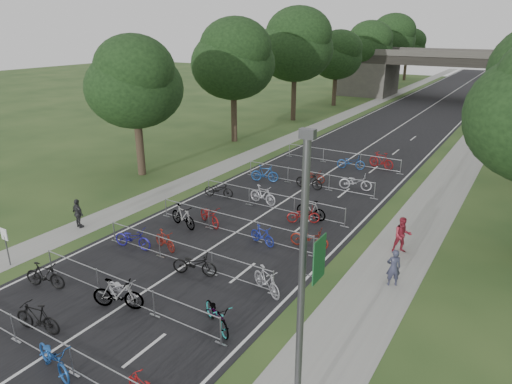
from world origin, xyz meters
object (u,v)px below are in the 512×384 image
park_sign (5,240)px  pedestrian_b (402,235)px  pedestrian_c (78,214)px  bike_1 (37,318)px  overpass_bridge (445,75)px  lamppost (303,289)px  bike_2 (54,358)px  pedestrian_a (394,268)px

park_sign → pedestrian_b: (14.78, 10.66, -0.38)m
park_sign → pedestrian_c: 4.48m
park_sign → bike_1: 5.97m
pedestrian_c → overpass_bridge: bearing=-88.7°
bike_1 → pedestrian_b: bearing=132.5°
overpass_bridge → park_sign: bearing=-96.3°
lamppost → bike_2: size_ratio=3.94×
park_sign → pedestrian_b: bearing=35.8°
bike_2 → bike_1: bearing=78.7°
overpass_bridge → park_sign: 62.41m
bike_1 → bike_2: 2.49m
overpass_bridge → lamppost: size_ratio=3.78×
lamppost → park_sign: lamppost is taller
park_sign → overpass_bridge: bearing=83.7°
overpass_bridge → lamppost: 63.55m
bike_1 → pedestrian_c: pedestrian_c is taller
lamppost → park_sign: bearing=176.2°
lamppost → pedestrian_a: bearing=89.0°
bike_2 → pedestrian_a: size_ratio=1.27×
bike_2 → pedestrian_a: (7.51, 10.70, 0.28)m
lamppost → pedestrian_a: (0.15, 8.47, -3.46)m
lamppost → pedestrian_b: (-0.35, 11.66, -3.39)m
lamppost → park_sign: (-15.13, 1.00, -3.01)m
pedestrian_b → lamppost: bearing=-117.9°
bike_1 → pedestrian_b: pedestrian_b is taller
bike_2 → pedestrian_b: pedestrian_b is taller
pedestrian_b → pedestrian_c: size_ratio=1.10×
overpass_bridge → pedestrian_c: (-7.54, -57.61, -2.72)m
lamppost → park_sign: size_ratio=4.50×
lamppost → pedestrian_a: 9.15m
pedestrian_a → pedestrian_b: bearing=-112.0°
park_sign → bike_2: 8.44m
park_sign → bike_2: park_sign is taller
pedestrian_c → lamppost: bearing=170.0°
park_sign → lamppost: bearing=-3.8°
overpass_bridge → lamppost: (8.33, -63.00, 0.75)m
bike_1 → pedestrian_a: size_ratio=1.17×
bike_1 → pedestrian_c: 9.10m
bike_2 → pedestrian_a: bearing=-23.1°
bike_1 → bike_2: size_ratio=0.92×
pedestrian_a → pedestrian_b: 3.23m
overpass_bridge → bike_1: size_ratio=16.15×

